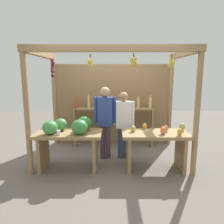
{
  "coord_description": "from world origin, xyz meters",
  "views": [
    {
      "loc": [
        0.03,
        -4.51,
        1.83
      ],
      "look_at": [
        0.0,
        -0.18,
        1.05
      ],
      "focal_mm": 33.27,
      "sensor_mm": 36.0,
      "label": 1
    }
  ],
  "objects": [
    {
      "name": "vendor_man",
      "position": [
        -0.15,
        -0.13,
        0.94
      ],
      "size": [
        0.48,
        0.21,
        1.58
      ],
      "rotation": [
        0.0,
        0.0,
        0.04
      ],
      "color": "#514154",
      "rests_on": "ground"
    },
    {
      "name": "fruit_counter_right",
      "position": [
        0.85,
        -0.66,
        0.55
      ],
      "size": [
        1.28,
        0.64,
        0.89
      ],
      "color": "#99754C",
      "rests_on": "ground"
    },
    {
      "name": "market_stall",
      "position": [
        -0.0,
        0.41,
        1.35
      ],
      "size": [
        3.16,
        1.87,
        2.33
      ],
      "color": "#99754C",
      "rests_on": "ground"
    },
    {
      "name": "vendor_woman",
      "position": [
        0.24,
        -0.11,
        0.87
      ],
      "size": [
        0.48,
        0.2,
        1.47
      ],
      "rotation": [
        0.0,
        0.0,
        0.01
      ],
      "color": "#394A74",
      "rests_on": "ground"
    },
    {
      "name": "bottle_shelf_unit",
      "position": [
        0.03,
        0.66,
        0.8
      ],
      "size": [
        2.02,
        0.22,
        1.34
      ],
      "color": "#99754C",
      "rests_on": "ground"
    },
    {
      "name": "fruit_counter_left",
      "position": [
        -0.81,
        -0.66,
        0.69
      ],
      "size": [
        1.28,
        0.71,
        1.02
      ],
      "color": "#99754C",
      "rests_on": "ground"
    },
    {
      "name": "ground_plane",
      "position": [
        0.0,
        0.0,
        0.0
      ],
      "size": [
        12.0,
        12.0,
        0.0
      ],
      "primitive_type": "plane",
      "color": "slate",
      "rests_on": "ground"
    }
  ]
}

